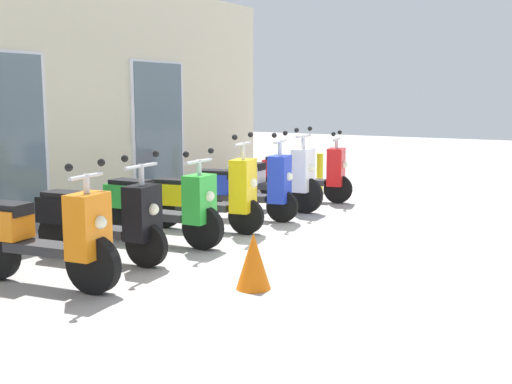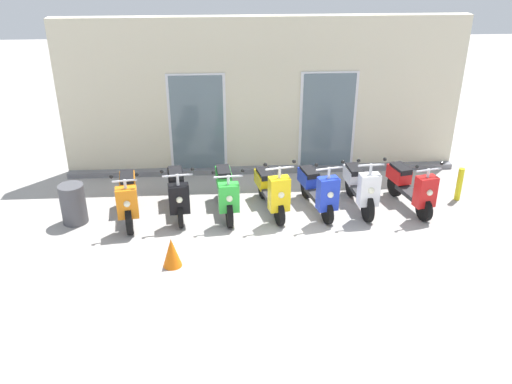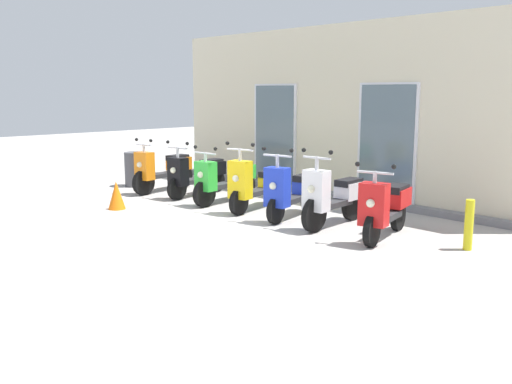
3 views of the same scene
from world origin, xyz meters
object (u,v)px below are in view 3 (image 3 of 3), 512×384
at_px(scooter_white, 334,196).
at_px(scooter_red, 386,206).
at_px(scooter_black, 197,173).
at_px(traffic_cone, 117,195).
at_px(scooter_green, 225,179).
at_px(scooter_yellow, 256,184).
at_px(scooter_blue, 292,190).
at_px(trash_bin, 135,169).
at_px(curb_bollard, 469,225).
at_px(scooter_orange, 163,170).

distance_m(scooter_white, scooter_red, 1.01).
height_order(scooter_black, traffic_cone, scooter_black).
xyz_separation_m(scooter_green, scooter_white, (2.66, 0.00, 0.02)).
distance_m(scooter_green, scooter_yellow, 0.89).
bearing_deg(scooter_red, scooter_blue, 179.87).
distance_m(traffic_cone, trash_bin, 2.55).
distance_m(scooter_white, trash_bin, 5.56).
xyz_separation_m(traffic_cone, curb_bollard, (5.72, 2.09, 0.09)).
bearing_deg(scooter_orange, scooter_white, 2.06).
distance_m(scooter_black, scooter_white, 3.60).
distance_m(scooter_blue, scooter_red, 1.87).
relative_size(scooter_green, scooter_white, 1.01).
height_order(scooter_white, scooter_red, scooter_white).
xyz_separation_m(scooter_black, scooter_white, (3.60, -0.04, 0.02)).
xyz_separation_m(scooter_yellow, scooter_blue, (0.91, -0.03, 0.01)).
height_order(scooter_green, scooter_blue, scooter_blue).
bearing_deg(curb_bollard, scooter_yellow, -175.96).
distance_m(scooter_orange, scooter_black, 0.95).
height_order(scooter_black, scooter_blue, scooter_blue).
distance_m(scooter_blue, traffic_cone, 3.27).
height_order(scooter_blue, trash_bin, scooter_blue).
distance_m(scooter_orange, scooter_white, 4.53).
bearing_deg(scooter_green, scooter_blue, -1.34).
bearing_deg(scooter_white, scooter_yellow, -179.45).
bearing_deg(scooter_green, scooter_orange, -175.08).
bearing_deg(curb_bollard, scooter_black, -177.79).
relative_size(scooter_orange, scooter_blue, 1.06).
xyz_separation_m(scooter_black, traffic_cone, (0.02, -1.87, -0.21)).
bearing_deg(scooter_black, trash_bin, -172.60).
xyz_separation_m(scooter_green, scooter_yellow, (0.89, -0.02, 0.00)).
bearing_deg(scooter_red, scooter_black, 178.94).
xyz_separation_m(scooter_yellow, traffic_cone, (-1.82, -1.82, -0.21)).
height_order(scooter_black, scooter_green, scooter_black).
height_order(scooter_orange, curb_bollard, scooter_orange).
relative_size(traffic_cone, curb_bollard, 0.74).
xyz_separation_m(scooter_green, traffic_cone, (-0.93, -1.83, -0.21)).
height_order(scooter_orange, scooter_yellow, scooter_yellow).
bearing_deg(scooter_black, scooter_orange, -167.83).
distance_m(scooter_red, curb_bollard, 1.17).
xyz_separation_m(scooter_red, curb_bollard, (1.13, 0.31, -0.13)).
xyz_separation_m(scooter_blue, traffic_cone, (-2.72, -1.79, -0.22)).
height_order(scooter_green, scooter_yellow, scooter_yellow).
xyz_separation_m(scooter_black, trash_bin, (-1.95, -0.25, -0.08)).
bearing_deg(trash_bin, traffic_cone, -39.42).
height_order(scooter_yellow, trash_bin, scooter_yellow).
distance_m(scooter_black, trash_bin, 1.97).
bearing_deg(traffic_cone, scooter_white, 27.12).
bearing_deg(scooter_black, curb_bollard, 2.21).
height_order(scooter_blue, traffic_cone, scooter_blue).
height_order(scooter_blue, scooter_white, scooter_white).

